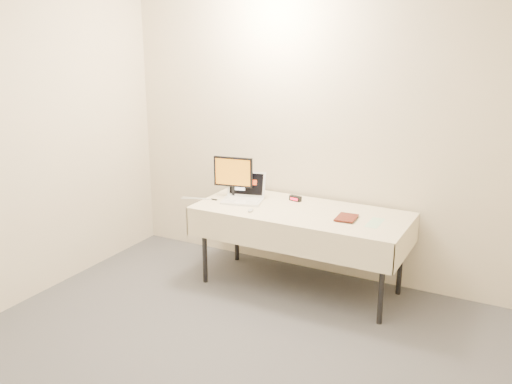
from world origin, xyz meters
The scene contains 9 objects.
back_wall centered at (0.00, 2.50, 1.35)m, with size 4.00×0.10×2.70m, color beige.
table centered at (0.00, 2.05, 0.68)m, with size 1.86×0.81×0.74m.
laptop centered at (-0.59, 2.07, 0.80)m, with size 0.42×0.40×0.24m.
monitor centered at (-0.72, 2.11, 0.96)m, with size 0.37×0.15×0.38m.
book centered at (0.34, 2.00, 0.85)m, with size 0.16×0.02×0.22m, color maroon.
alarm_clock centered at (-0.16, 2.27, 0.76)m, with size 0.12×0.06×0.05m.
clicker centered at (-0.37, 1.81, 0.75)m, with size 0.04×0.09×0.02m, color #B9B9BB.
paper_form centered at (0.66, 2.02, 0.74)m, with size 0.10×0.26×0.00m, color #B5E4B8.
usb_dongle centered at (-0.83, 1.94, 0.74)m, with size 0.06×0.02×0.01m, color black.
Camera 1 is at (1.85, -2.30, 2.29)m, focal length 40.00 mm.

